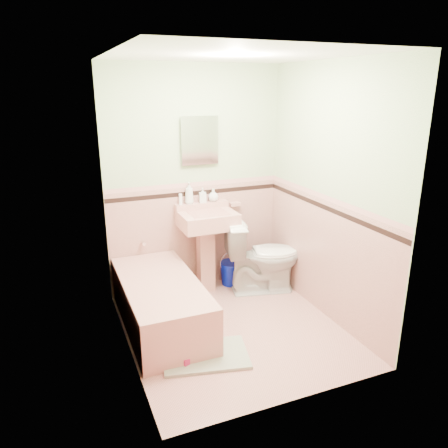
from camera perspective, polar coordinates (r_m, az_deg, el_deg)
name	(u,v)px	position (r m, az deg, el deg)	size (l,w,h in m)	color
floor	(234,329)	(4.35, 1.29, -13.59)	(2.20, 2.20, 0.00)	tan
ceiling	(236,55)	(3.73, 1.56, 21.37)	(2.20, 2.20, 0.00)	white
wall_back	(195,181)	(4.86, -3.83, 5.62)	(2.50, 2.50, 0.00)	beige
wall_front	(301,245)	(2.93, 10.08, -2.72)	(2.50, 2.50, 0.00)	beige
wall_left	(121,217)	(3.59, -13.38, 0.86)	(2.50, 2.50, 0.00)	beige
wall_right	(329,195)	(4.35, 13.61, 3.74)	(2.50, 2.50, 0.00)	beige
wainscot_back	(196,237)	(5.02, -3.63, -1.68)	(2.00, 2.00, 0.00)	tan
wainscot_front	(295,330)	(3.22, 9.34, -13.56)	(2.00, 2.00, 0.00)	tan
wainscot_left	(128,290)	(3.82, -12.51, -8.49)	(2.20, 2.20, 0.00)	tan
wainscot_right	(323,257)	(4.53, 12.90, -4.27)	(2.20, 2.20, 0.00)	tan
accent_back	(196,193)	(4.87, -3.73, 4.09)	(2.00, 2.00, 0.00)	black
accent_front	(299,262)	(2.99, 9.77, -4.94)	(2.00, 2.00, 0.00)	black
accent_left	(124,232)	(3.63, -12.95, -1.07)	(2.20, 2.20, 0.00)	black
accent_right	(326,208)	(4.37, 13.29, 2.06)	(2.20, 2.20, 0.00)	black
cap_back	(196,184)	(4.85, -3.75, 5.23)	(2.00, 2.00, 0.00)	tan
cap_front	(299,248)	(2.96, 9.87, -3.15)	(2.00, 2.00, 0.00)	tan
cap_left	(124,221)	(3.60, -13.06, 0.43)	(2.20, 2.20, 0.00)	tan
cap_right	(327,198)	(4.34, 13.38, 3.33)	(2.20, 2.20, 0.00)	tan
bathtub	(161,305)	(4.34, -8.26, -10.47)	(0.70, 1.50, 0.45)	tan
tub_faucet	(143,242)	(4.82, -10.60, -2.39)	(0.04, 0.04, 0.12)	silver
sink	(207,253)	(4.88, -2.18, -3.80)	(0.61, 0.50, 0.95)	tan
sink_faucet	(203,209)	(4.85, -2.82, 1.98)	(0.02, 0.02, 0.10)	silver
medicine_cabinet	(199,141)	(4.77, -3.24, 10.90)	(0.38, 0.04, 0.47)	white
soap_dish	(235,204)	(5.06, 1.44, 2.64)	(0.12, 0.07, 0.04)	tan
soap_bottle_left	(189,193)	(4.80, -4.60, 4.09)	(0.09, 0.09, 0.24)	#B2B2B2
soap_bottle_mid	(203,195)	(4.86, -2.82, 3.81)	(0.07, 0.08, 0.16)	#B2B2B2
soap_bottle_right	(213,195)	(4.90, -1.42, 3.83)	(0.11, 0.11, 0.14)	#B2B2B2
tube	(181,199)	(4.78, -5.74, 3.26)	(0.04, 0.04, 0.12)	white
toilet	(263,256)	(4.95, 5.13, -4.20)	(0.47, 0.83, 0.84)	white
bucket	(231,273)	(5.19, 0.97, -6.46)	(0.28, 0.28, 0.28)	#04129B
bath_mat	(206,355)	(3.96, -2.44, -16.87)	(0.73, 0.49, 0.03)	gray
shoe	(189,359)	(3.85, -4.61, -17.30)	(0.13, 0.06, 0.05)	#BF1E59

